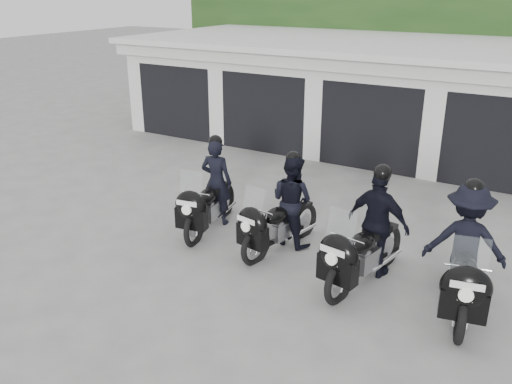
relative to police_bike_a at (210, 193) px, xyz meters
The scene contains 7 objects.
ground 1.63m from the police_bike_a, 17.48° to the right, with size 80.00×80.00×0.00m, color #999994.
garage_block 7.78m from the police_bike_a, 79.72° to the left, with size 16.40×6.80×2.96m.
background_vegetation 12.77m from the police_bike_a, 82.00° to the left, with size 20.00×3.90×5.80m.
police_bike_a is the anchor object (origin of this frame).
police_bike_b 1.62m from the police_bike_a, ahead, with size 1.00×2.08×1.83m.
police_bike_c 3.34m from the police_bike_a, ahead, with size 1.17×2.25×1.97m.
police_bike_d 4.76m from the police_bike_a, ahead, with size 1.29×2.27×1.99m.
Camera 1 is at (4.31, -7.47, 4.51)m, focal length 38.00 mm.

